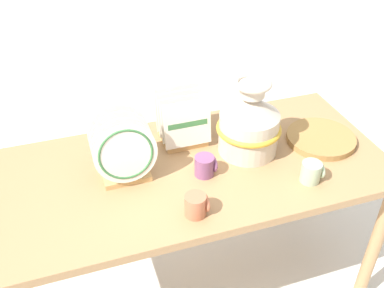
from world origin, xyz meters
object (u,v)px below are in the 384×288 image
(ceramic_vase, at_px, (249,122))
(wicker_charger_stack, at_px, (321,138))
(dish_rack_square_plates, at_px, (183,124))
(mug_plum_glaze, at_px, (205,166))
(mug_sage_glaze, at_px, (312,172))
(dish_rack_round_plates, at_px, (123,152))
(mug_terracotta_glaze, at_px, (196,205))

(ceramic_vase, bearing_deg, wicker_charger_stack, -7.19)
(dish_rack_square_plates, xyz_separation_m, mug_plum_glaze, (0.01, -0.25, -0.04))
(ceramic_vase, height_order, mug_plum_glaze, ceramic_vase)
(dish_rack_square_plates, height_order, mug_sage_glaze, dish_rack_square_plates)
(wicker_charger_stack, bearing_deg, dish_rack_round_plates, 177.37)
(ceramic_vase, height_order, wicker_charger_stack, ceramic_vase)
(wicker_charger_stack, bearing_deg, mug_plum_glaze, -174.49)
(ceramic_vase, height_order, dish_rack_round_plates, ceramic_vase)
(ceramic_vase, height_order, dish_rack_square_plates, ceramic_vase)
(mug_terracotta_glaze, bearing_deg, dish_rack_square_plates, 78.69)
(mug_terracotta_glaze, bearing_deg, mug_plum_glaze, 62.27)
(ceramic_vase, bearing_deg, mug_plum_glaze, -156.84)
(dish_rack_round_plates, height_order, mug_sage_glaze, dish_rack_round_plates)
(mug_sage_glaze, xyz_separation_m, mug_terracotta_glaze, (-0.47, -0.03, 0.00))
(wicker_charger_stack, distance_m, mug_plum_glaze, 0.55)
(wicker_charger_stack, relative_size, mug_sage_glaze, 3.52)
(wicker_charger_stack, bearing_deg, mug_sage_glaze, -129.23)
(mug_sage_glaze, bearing_deg, dish_rack_round_plates, 159.10)
(wicker_charger_stack, distance_m, mug_terracotta_glaze, 0.69)
(dish_rack_round_plates, relative_size, wicker_charger_stack, 0.89)
(dish_rack_round_plates, distance_m, mug_plum_glaze, 0.32)
(wicker_charger_stack, bearing_deg, ceramic_vase, 172.81)
(ceramic_vase, distance_m, mug_terracotta_glaze, 0.44)
(dish_rack_square_plates, bearing_deg, mug_terracotta_glaze, -101.31)
(dish_rack_square_plates, bearing_deg, wicker_charger_stack, -19.21)
(dish_rack_square_plates, height_order, wicker_charger_stack, dish_rack_square_plates)
(wicker_charger_stack, xyz_separation_m, mug_plum_glaze, (-0.55, -0.05, 0.03))
(mug_plum_glaze, distance_m, mug_sage_glaze, 0.40)
(ceramic_vase, relative_size, dish_rack_round_plates, 1.25)
(dish_rack_square_plates, relative_size, wicker_charger_stack, 0.76)
(dish_rack_square_plates, distance_m, mug_plum_glaze, 0.25)
(ceramic_vase, relative_size, wicker_charger_stack, 1.11)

